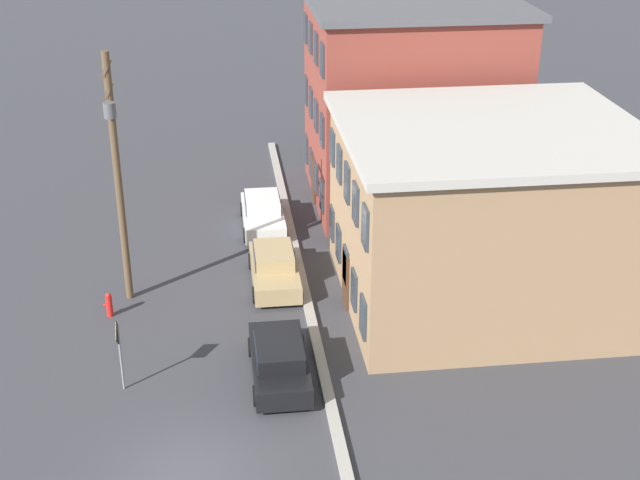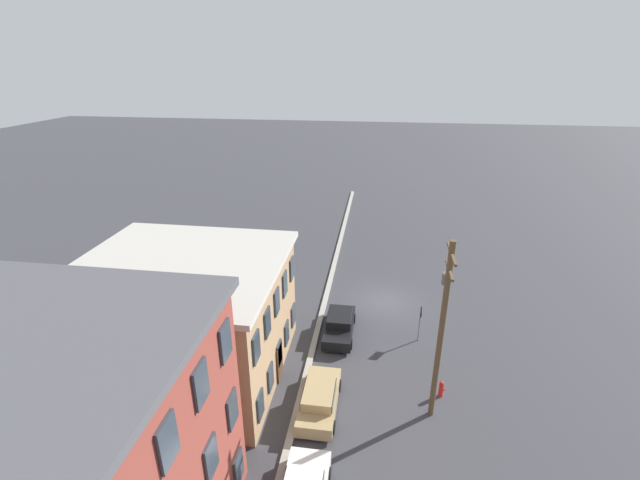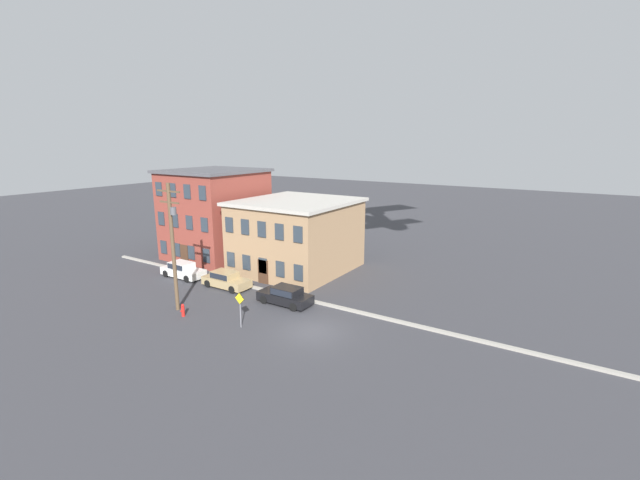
{
  "view_description": "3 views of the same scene",
  "coord_description": "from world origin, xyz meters",
  "px_view_note": "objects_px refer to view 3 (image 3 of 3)",
  "views": [
    {
      "loc": [
        20.27,
        1.31,
        16.77
      ],
      "look_at": [
        -1.87,
        4.06,
        6.26
      ],
      "focal_mm": 50.0,
      "sensor_mm": 36.0,
      "label": 1
    },
    {
      "loc": [
        -28.06,
        0.95,
        16.73
      ],
      "look_at": [
        -0.09,
        4.96,
        4.74
      ],
      "focal_mm": 24.0,
      "sensor_mm": 36.0,
      "label": 2
    },
    {
      "loc": [
        14.74,
        -22.22,
        12.6
      ],
      "look_at": [
        -1.55,
        3.42,
        5.48
      ],
      "focal_mm": 24.0,
      "sensor_mm": 36.0,
      "label": 3
    }
  ],
  "objects_px": {
    "car_white": "(183,269)",
    "fire_hydrant": "(183,310)",
    "car_tan": "(226,279)",
    "car_black": "(286,295)",
    "caution_sign": "(240,304)",
    "utility_pole": "(173,241)"
  },
  "relations": [
    {
      "from": "car_black",
      "to": "caution_sign",
      "type": "xyz_separation_m",
      "value": [
        -0.03,
        -5.11,
        0.93
      ]
    },
    {
      "from": "utility_pole",
      "to": "fire_hydrant",
      "type": "relative_size",
      "value": 10.04
    },
    {
      "from": "car_tan",
      "to": "car_black",
      "type": "distance_m",
      "value": 6.79
    },
    {
      "from": "utility_pole",
      "to": "fire_hydrant",
      "type": "xyz_separation_m",
      "value": [
        1.32,
        -0.64,
        -4.92
      ]
    },
    {
      "from": "caution_sign",
      "to": "fire_hydrant",
      "type": "height_order",
      "value": "caution_sign"
    },
    {
      "from": "car_white",
      "to": "fire_hydrant",
      "type": "xyz_separation_m",
      "value": [
        7.36,
        -6.22,
        -0.27
      ]
    },
    {
      "from": "car_tan",
      "to": "caution_sign",
      "type": "relative_size",
      "value": 1.73
    },
    {
      "from": "utility_pole",
      "to": "fire_hydrant",
      "type": "distance_m",
      "value": 5.14
    },
    {
      "from": "car_black",
      "to": "car_white",
      "type": "bearing_deg",
      "value": 178.81
    },
    {
      "from": "car_white",
      "to": "utility_pole",
      "type": "height_order",
      "value": "utility_pole"
    },
    {
      "from": "car_tan",
      "to": "utility_pole",
      "type": "bearing_deg",
      "value": -84.43
    },
    {
      "from": "car_white",
      "to": "car_tan",
      "type": "relative_size",
      "value": 1.0
    },
    {
      "from": "car_white",
      "to": "car_tan",
      "type": "height_order",
      "value": "same"
    },
    {
      "from": "fire_hydrant",
      "to": "car_white",
      "type": "bearing_deg",
      "value": 139.83
    },
    {
      "from": "car_black",
      "to": "utility_pole",
      "type": "relative_size",
      "value": 0.46
    },
    {
      "from": "caution_sign",
      "to": "fire_hydrant",
      "type": "relative_size",
      "value": 2.65
    },
    {
      "from": "utility_pole",
      "to": "car_black",
      "type": "bearing_deg",
      "value": 40.49
    },
    {
      "from": "car_white",
      "to": "car_black",
      "type": "bearing_deg",
      "value": -1.19
    },
    {
      "from": "caution_sign",
      "to": "utility_pole",
      "type": "xyz_separation_m",
      "value": [
        -6.2,
        -0.21,
        3.73
      ]
    },
    {
      "from": "car_black",
      "to": "fire_hydrant",
      "type": "distance_m",
      "value": 7.73
    },
    {
      "from": "fire_hydrant",
      "to": "utility_pole",
      "type": "bearing_deg",
      "value": 154.18
    },
    {
      "from": "car_black",
      "to": "caution_sign",
      "type": "height_order",
      "value": "caution_sign"
    }
  ]
}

